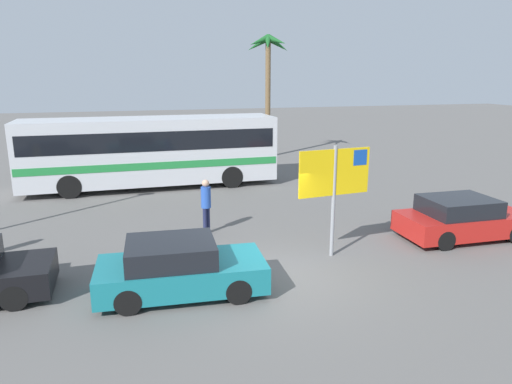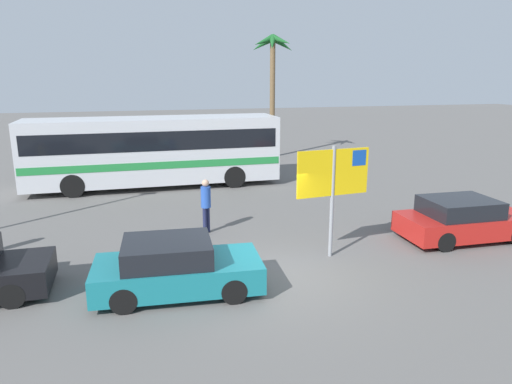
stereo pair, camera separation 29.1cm
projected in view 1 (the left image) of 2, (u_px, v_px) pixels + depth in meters
The scene contains 7 objects.
ground at pixel (275, 277), 12.21m from camera, with size 120.00×120.00×0.00m, color #605E5B.
bus_front_coach at pixel (151, 149), 21.61m from camera, with size 11.30×2.66×3.17m.
ferry_sign at pixel (336, 177), 13.13m from camera, with size 2.19×0.29×3.20m.
car_red at pixel (462, 218), 15.02m from camera, with size 4.11×1.97×1.32m.
car_teal at pixel (179, 268), 11.17m from camera, with size 4.04×2.06×1.32m.
pedestrian_near_sign at pixel (206, 202), 15.34m from camera, with size 0.32×0.32×1.80m.
palm_tree_seaside at pixel (268, 59), 28.52m from camera, with size 2.72×2.72×7.41m.
Camera 1 is at (-3.61, -10.74, 5.09)m, focal length 33.21 mm.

